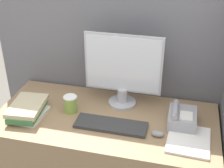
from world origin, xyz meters
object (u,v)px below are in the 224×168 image
mouse (158,134)px  coffee_cup (71,104)px  keyboard (111,125)px  desk_telephone (182,118)px  monitor (123,71)px  book_stack (28,109)px

mouse → coffee_cup: bearing=167.8°
keyboard → coffee_cup: coffee_cup is taller
desk_telephone → keyboard: bearing=-163.4°
monitor → mouse: 0.46m
monitor → mouse: size_ratio=6.84×
keyboard → coffee_cup: size_ratio=3.93×
mouse → desk_telephone: bearing=50.1°
mouse → book_stack: size_ratio=0.24×
monitor → desk_telephone: size_ratio=2.40×
mouse → desk_telephone: (0.13, 0.15, 0.03)m
keyboard → desk_telephone: size_ratio=2.10×
monitor → keyboard: bearing=-92.6°
keyboard → monitor: bearing=87.4°
coffee_cup → desk_telephone: desk_telephone is taller
keyboard → book_stack: (-0.54, -0.01, 0.03)m
book_stack → monitor: bearing=26.6°
mouse → keyboard: bearing=174.4°
keyboard → desk_telephone: desk_telephone is taller
coffee_cup → keyboard: bearing=-18.4°
desk_telephone → monitor: bearing=159.8°
coffee_cup → mouse: bearing=-12.2°
monitor → desk_telephone: 0.47m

